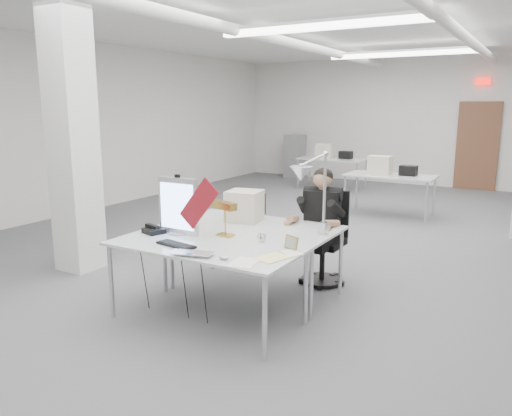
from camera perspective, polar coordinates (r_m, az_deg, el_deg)
The scene contains 23 objects.
room_shell at distance 6.76m, azimuth 7.65°, elevation 8.86°, with size 10.04×14.04×3.24m.
desk_main at distance 4.64m, azimuth -5.75°, elevation -4.31°, with size 1.80×0.90×0.03m, color silver.
desk_second at distance 5.37m, azimuth -0.12°, elevation -2.04°, with size 1.80×0.90×0.03m, color silver.
bg_desk_a at distance 9.51m, azimuth 15.08°, elevation 3.59°, with size 1.60×0.80×0.03m, color silver.
bg_desk_b at distance 12.21m, azimuth 8.72°, elevation 5.57°, with size 1.60×0.80×0.03m, color silver.
filing_cabinet at distance 14.22m, azimuth 4.46°, elevation 5.94°, with size 0.45×0.55×1.20m, color gray.
office_chair at distance 5.73m, azimuth 7.64°, elevation -3.63°, with size 0.50×0.50×1.03m, color black, non-canonical shape.
seated_person at distance 5.59m, azimuth 7.55°, elevation 0.07°, with size 0.43×0.54×0.81m, color black, non-canonical shape.
monitor at distance 4.98m, azimuth -8.87°, elevation 0.24°, with size 0.46×0.05×0.57m, color silver.
pennant at distance 4.78m, azimuth -6.55°, elevation 0.50°, with size 0.51×0.01×0.21m, color maroon.
keyboard at distance 4.62m, azimuth -9.12°, elevation -4.18°, with size 0.41×0.14×0.02m, color black.
laptop at distance 4.26m, azimuth -7.67°, elevation -5.43°, with size 0.38×0.24×0.03m, color #B7B6BB.
mouse at distance 4.17m, azimuth -3.71°, elevation -5.66°, with size 0.09×0.06×0.04m, color #B2B2B7.
bankers_lamp at distance 4.88m, azimuth -3.53°, elevation -1.49°, with size 0.27×0.11×0.30m, color gold, non-canonical shape.
desk_phone at distance 5.11m, azimuth -11.59°, elevation -2.57°, with size 0.20×0.18×0.05m, color black.
picture_frame_left at distance 5.31m, azimuth -9.06°, elevation -1.62°, with size 0.13×0.01×0.11m, color #A97948.
picture_frame_right at distance 4.46m, azimuth 4.06°, elevation -3.95°, with size 0.16×0.01×0.12m, color olive.
desk_clock at distance 4.68m, azimuth 0.66°, elevation -3.32°, with size 0.09×0.09×0.03m, color silver.
paper_stack_a at distance 4.08m, azimuth -1.38°, elevation -6.26°, with size 0.20×0.28×0.01m, color white.
paper_stack_b at distance 4.21m, azimuth 1.92°, elevation -5.71°, with size 0.20×0.28×0.01m, color #FFEE98.
paper_stack_c at distance 4.36m, azimuth 4.12°, elevation -5.13°, with size 0.19×0.13×0.01m, color white.
beige_monitor at distance 5.50m, azimuth -1.33°, elevation 0.24°, with size 0.36×0.34×0.34m, color beige.
architect_lamp at distance 4.70m, azimuth 6.69°, elevation 2.09°, with size 0.26×0.75×0.97m, color silver, non-canonical shape.
Camera 1 is at (2.63, -6.10, 2.02)m, focal length 35.00 mm.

